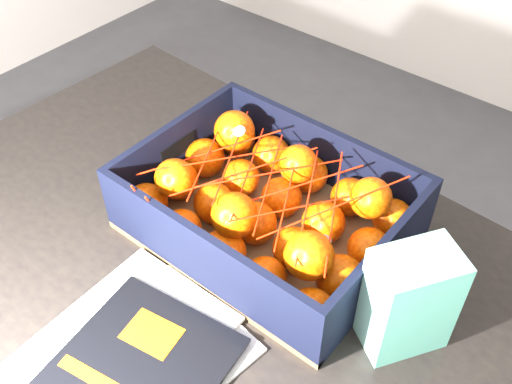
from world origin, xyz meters
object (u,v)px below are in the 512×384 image
Objects in this scene: magazine_stack at (128,365)px; retail_carton at (409,300)px; table at (214,314)px; produce_crate at (268,214)px.

retail_carton reaches higher than magazine_stack.
table is at bearing -129.10° from retail_carton.
magazine_stack is (0.02, -0.18, 0.11)m from table.
retail_carton reaches higher than produce_crate.
retail_carton is at bearing 46.94° from magazine_stack.
table is 3.63× the size of magazine_stack.
table is 7.52× the size of retail_carton.
table is 0.34m from retail_carton.
produce_crate is at bearing 91.96° from magazine_stack.
produce_crate is at bearing -155.99° from retail_carton.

